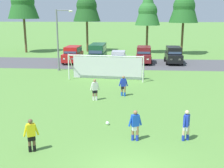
{
  "coord_description": "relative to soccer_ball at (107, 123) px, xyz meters",
  "views": [
    {
      "loc": [
        -0.02,
        -10.16,
        6.38
      ],
      "look_at": [
        -1.49,
        8.79,
        1.65
      ],
      "focal_mm": 45.54,
      "sensor_mm": 36.0,
      "label": 1
    }
  ],
  "objects": [
    {
      "name": "player_midfield_center",
      "position": [
        0.69,
        6.13,
        0.71
      ],
      "size": [
        0.75,
        0.33,
        1.64
      ],
      "color": "#936B4C",
      "rests_on": "ground"
    },
    {
      "name": "player_winger_right",
      "position": [
        4.22,
        -1.77,
        0.71
      ],
      "size": [
        0.47,
        0.66,
        1.64
      ],
      "color": "beige",
      "rests_on": "ground"
    },
    {
      "name": "soccer_goal",
      "position": [
        -1.2,
        11.98,
        1.18
      ],
      "size": [
        7.56,
        2.63,
        2.57
      ],
      "color": "white",
      "rests_on": "ground"
    },
    {
      "name": "parked_car_slot_far_left",
      "position": [
        -6.62,
        21.41,
        1.0
      ],
      "size": [
        2.29,
        4.68,
        2.16
      ],
      "color": "red",
      "rests_on": "ground"
    },
    {
      "name": "street_lamp",
      "position": [
        -6.93,
        16.01,
        3.43
      ],
      "size": [
        2.0,
        0.32,
        6.82
      ],
      "color": "slate",
      "rests_on": "ground"
    },
    {
      "name": "soccer_ball",
      "position": [
        0.0,
        0.0,
        0.0
      ],
      "size": [
        0.22,
        0.22,
        0.22
      ],
      "color": "white",
      "rests_on": "ground"
    },
    {
      "name": "tree_mid_left",
      "position": [
        -6.53,
        32.88,
        8.29
      ],
      "size": [
        4.58,
        4.58,
        12.21
      ],
      "color": "brown",
      "rests_on": "ground"
    },
    {
      "name": "tree_mid_right",
      "position": [
        9.06,
        30.53,
        8.13
      ],
      "size": [
        4.49,
        4.49,
        11.97
      ],
      "color": "brown",
      "rests_on": "ground"
    },
    {
      "name": "referee",
      "position": [
        -3.26,
        -3.58,
        0.71
      ],
      "size": [
        0.72,
        0.39,
        1.64
      ],
      "color": "brown",
      "rests_on": "ground"
    },
    {
      "name": "parked_car_slot_center_left",
      "position": [
        -0.5,
        20.44,
        0.77
      ],
      "size": [
        2.08,
        4.22,
        1.72
      ],
      "color": "#B2B2BC",
      "rests_on": "ground"
    },
    {
      "name": "ground_plane",
      "position": [
        1.5,
        9.57,
        -0.11
      ],
      "size": [
        400.0,
        400.0,
        0.0
      ],
      "primitive_type": "plane",
      "color": "#598C3D"
    },
    {
      "name": "parked_car_slot_center_right",
      "position": [
        6.66,
        21.94,
        1.0
      ],
      "size": [
        2.19,
        4.63,
        2.16
      ],
      "color": "black",
      "rests_on": "ground"
    },
    {
      "name": "parked_car_slot_left",
      "position": [
        -3.26,
        21.25,
        1.23
      ],
      "size": [
        2.26,
        4.83,
        2.52
      ],
      "color": "#194C2D",
      "rests_on": "ground"
    },
    {
      "name": "parked_car_slot_center",
      "position": [
        2.77,
        21.85,
        1.0
      ],
      "size": [
        2.27,
        4.67,
        2.16
      ],
      "color": "maroon",
      "rests_on": "ground"
    },
    {
      "name": "tree_center_back",
      "position": [
        3.57,
        31.91,
        7.35
      ],
      "size": [
        4.07,
        4.07,
        10.86
      ],
      "color": "brown",
      "rests_on": "ground"
    },
    {
      "name": "player_striker_near",
      "position": [
        -1.39,
        4.79,
        0.71
      ],
      "size": [
        0.73,
        0.38,
        1.64
      ],
      "color": "#936B4C",
      "rests_on": "ground"
    },
    {
      "name": "player_trailing_back",
      "position": [
        1.61,
        -1.98,
        0.71
      ],
      "size": [
        0.73,
        0.38,
        1.64
      ],
      "color": "#936B4C",
      "rests_on": "ground"
    },
    {
      "name": "parking_lot_strip",
      "position": [
        1.5,
        21.08,
        -0.11
      ],
      "size": [
        52.0,
        8.4,
        0.01
      ],
      "primitive_type": "cube",
      "color": "#4C4C51",
      "rests_on": "ground"
    }
  ]
}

